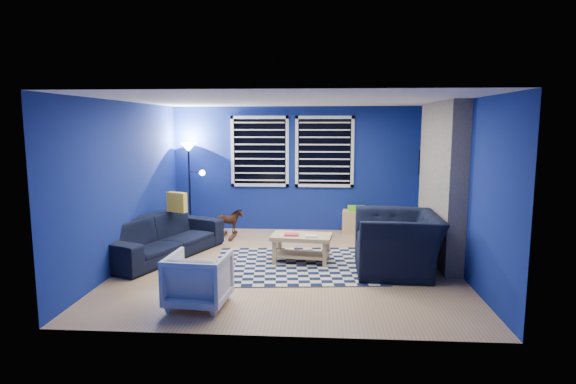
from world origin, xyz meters
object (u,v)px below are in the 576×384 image
Objects in this scene: armchair_bent at (199,279)px; rocking_horse at (227,222)px; coffee_table at (301,242)px; tv at (426,164)px; cabinet at (356,221)px; sofa at (162,237)px; armchair_big at (397,243)px; floor_lamp at (190,159)px.

rocking_horse is (-0.31, 3.42, -0.02)m from armchair_bent.
tv is at bearing 39.14° from coffee_table.
armchair_bent reaches higher than cabinet.
sofa is 4.08× the size of rocking_horse.
armchair_big is 2.98m from armchair_bent.
rocking_horse is 0.32× the size of floor_lamp.
coffee_table is (-1.42, 0.38, -0.12)m from armchair_big.
cabinet is at bearing -113.63° from armchair_bent.
cabinet is at bearing 0.06° from floor_lamp.
sofa is at bearing -56.17° from armchair_bent.
floor_lamp is at bearing -174.49° from cabinet.
coffee_table is (-2.26, -1.84, -1.08)m from tv.
coffee_table is 1.70× the size of cabinet.
sofa is 3.23× the size of armchair_bent.
tv is 4.96m from sofa.
rocking_horse is at bearing -162.04° from cabinet.
armchair_bent is 0.73× the size of coffee_table.
cabinet is (1.01, 2.09, -0.08)m from coffee_table.
tv reaches higher than sofa.
armchair_big is 0.75× the size of floor_lamp.
rocking_horse reaches higher than cabinet.
floor_lamp is (-4.58, 0.25, 0.05)m from tv.
sofa is 3.99× the size of cabinet.
floor_lamp is (-1.16, 3.97, 1.13)m from armchair_bent.
armchair_bent is at bearing -113.10° from cabinet.
cabinet is at bearing -37.78° from sofa.
tv is 2.57m from armchair_big.
rocking_horse is 1.52m from floor_lamp.
rocking_horse is at bearing -175.40° from tv.
cabinet is at bearing -100.18° from rocking_horse.
rocking_horse is (-2.89, 1.92, -0.13)m from armchair_big.
armchair_bent is 1.26× the size of rocking_horse.
sofa reaches higher than rocking_horse.
tv is 3.11m from coffee_table.
sofa reaches higher than coffee_table.
coffee_table is 3.32m from floor_lamp.
rocking_horse is (0.82, 1.38, -0.03)m from sofa.
armchair_bent is (1.13, -2.05, -0.01)m from sofa.
rocking_horse is 0.58× the size of coffee_table.
sofa is 2.29m from coffee_table.
coffee_table is at bearing -140.86° from tv.
sofa is at bearing -159.77° from tv.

